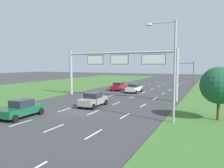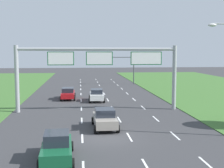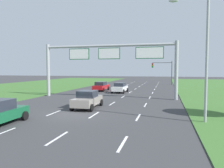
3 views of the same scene
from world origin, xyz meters
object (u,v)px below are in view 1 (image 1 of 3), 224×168
at_px(car_far_ahead, 119,86).
at_px(traffic_light_mast, 185,69).
at_px(street_lamp, 170,62).
at_px(sign_gantry, 120,64).
at_px(roadside_tree_near, 219,85).
at_px(car_mid_lane, 134,88).
at_px(car_near_red, 22,109).
at_px(car_lead_silver, 93,100).

height_order(car_far_ahead, traffic_light_mast, traffic_light_mast).
bearing_deg(traffic_light_mast, street_lamp, -85.64).
distance_m(sign_gantry, roadside_tree_near, 15.88).
bearing_deg(car_mid_lane, car_near_red, -97.50).
height_order(car_lead_silver, sign_gantry, sign_gantry).
relative_size(car_lead_silver, street_lamp, 0.50).
xyz_separation_m(sign_gantry, street_lamp, (9.23, -11.23, 0.12)).
height_order(car_lead_silver, roadside_tree_near, roadside_tree_near).
bearing_deg(car_mid_lane, street_lamp, -60.86).
bearing_deg(car_lead_silver, sign_gantry, 88.33).
bearing_deg(car_far_ahead, sign_gantry, -66.82).
xyz_separation_m(car_far_ahead, roadside_tree_near, (16.74, -17.49, 2.31)).
xyz_separation_m(car_mid_lane, car_far_ahead, (-3.73, 2.04, 0.00)).
bearing_deg(roadside_tree_near, car_far_ahead, 133.75).
bearing_deg(street_lamp, car_near_red, -163.05).
xyz_separation_m(car_near_red, traffic_light_mast, (9.86, 41.53, 3.06)).
xyz_separation_m(street_lamp, roadside_tree_near, (3.79, 2.33, -1.98)).
xyz_separation_m(car_lead_silver, roadside_tree_near, (13.12, -1.15, 2.28)).
xyz_separation_m(car_lead_silver, car_mid_lane, (0.10, 14.29, -0.03)).
bearing_deg(street_lamp, traffic_light_mast, 94.36).
height_order(car_mid_lane, roadside_tree_near, roadside_tree_near).
relative_size(car_far_ahead, traffic_light_mast, 0.80).
xyz_separation_m(sign_gantry, traffic_light_mast, (6.36, 26.42, -1.09)).
bearing_deg(car_near_red, car_lead_silver, 62.93).
bearing_deg(car_mid_lane, car_lead_silver, -88.70).
bearing_deg(car_far_ahead, car_near_red, -89.72).
bearing_deg(sign_gantry, traffic_light_mast, 76.46).
relative_size(car_mid_lane, traffic_light_mast, 0.72).
relative_size(car_far_ahead, street_lamp, 0.53).
relative_size(car_near_red, traffic_light_mast, 0.78).
bearing_deg(car_lead_silver, traffic_light_mast, 78.32).
bearing_deg(sign_gantry, street_lamp, -50.57).
bearing_deg(car_near_red, street_lamp, 14.73).
bearing_deg(street_lamp, car_far_ahead, 123.17).
distance_m(car_far_ahead, sign_gantry, 10.24).
bearing_deg(sign_gantry, car_mid_lane, 89.92).
xyz_separation_m(car_mid_lane, traffic_light_mast, (6.35, 19.88, 3.08)).
distance_m(car_lead_silver, car_far_ahead, 16.73).
height_order(car_lead_silver, traffic_light_mast, traffic_light_mast).
bearing_deg(car_far_ahead, car_mid_lane, -28.97).
height_order(car_lead_silver, car_far_ahead, car_lead_silver).
bearing_deg(car_near_red, car_mid_lane, 78.57).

